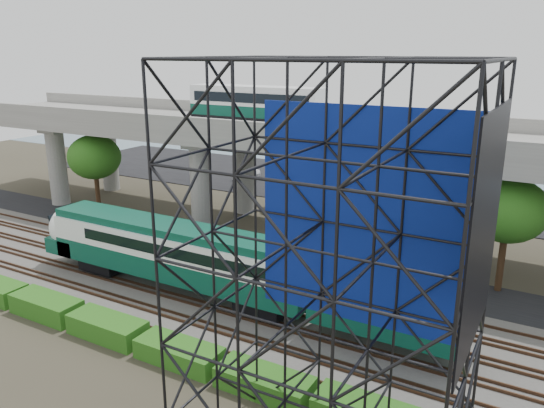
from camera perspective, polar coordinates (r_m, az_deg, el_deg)
The scene contains 13 objects.
ground at distance 31.96m, azimuth -6.39°, elevation -12.39°, with size 140.00×140.00×0.00m, color #474233.
ballast_bed at distance 33.36m, azimuth -4.37°, elevation -10.85°, with size 90.00×12.00×0.20m, color slate.
service_road at distance 40.06m, azimuth 2.42°, elevation -6.13°, with size 90.00×5.00×0.08m, color black.
parking_lot at distance 60.93m, azimuth 12.53°, elevation 1.33°, with size 90.00×18.00×0.08m, color black.
harbor_water at distance 81.77m, azimuth 17.14°, elevation 4.72°, with size 140.00×40.00×0.03m, color slate.
rail_tracks at distance 33.27m, azimuth -4.37°, elevation -10.57°, with size 90.00×9.52×0.16m.
commuter_train at distance 33.33m, azimuth -7.49°, elevation -5.71°, with size 29.30×3.06×4.30m.
overpass at distance 42.82m, azimuth 5.34°, elevation 6.67°, with size 80.00×12.00×12.40m.
scaffold_tower at distance 17.65m, azimuth 5.92°, elevation -9.95°, with size 9.36×6.36×15.00m.
hedge_strip at distance 28.21m, azimuth -9.97°, elevation -15.41°, with size 34.60×1.80×1.20m.
trees at distance 45.30m, azimuth 0.50°, elevation 3.86°, with size 40.94×16.94×7.69m.
suv at distance 43.80m, azimuth -8.40°, elevation -3.36°, with size 2.13×4.61×1.28m, color black.
parked_cars at distance 60.19m, azimuth 12.86°, elevation 1.76°, with size 37.77×9.13×1.31m.
Camera 1 is at (16.72, -22.59, 15.21)m, focal length 35.00 mm.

